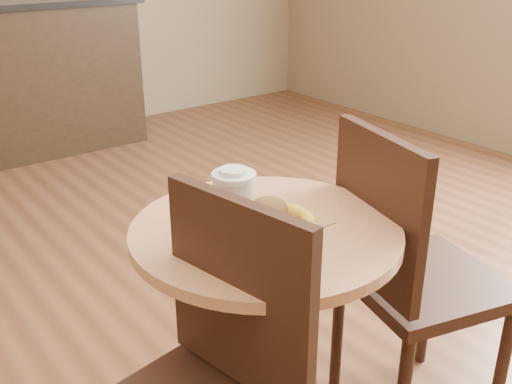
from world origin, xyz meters
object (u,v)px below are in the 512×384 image
Objects in this scene: muffin at (268,215)px; banana at (281,217)px; cafe_table at (265,302)px; coffee_cup at (234,207)px; chair_right at (407,271)px.

muffin reaches higher than banana.
muffin is (-0.01, -0.03, 0.27)m from cafe_table.
banana is (0.13, -0.02, -0.06)m from coffee_cup.
chair_right is 9.76× the size of muffin.
muffin is at bearing -115.49° from cafe_table.
chair_right is at bearing -30.76° from banana.
coffee_cup is (-0.09, 0.00, 0.30)m from cafe_table.
coffee_cup reaches higher than cafe_table.
cafe_table is 0.27m from muffin.
chair_right is at bearing -15.48° from cafe_table.
muffin is (0.08, -0.03, -0.03)m from coffee_cup.
banana reaches higher than cafe_table.
muffin is at bearing 179.10° from banana.
chair_right is 0.53m from muffin.
coffee_cup reaches higher than banana.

